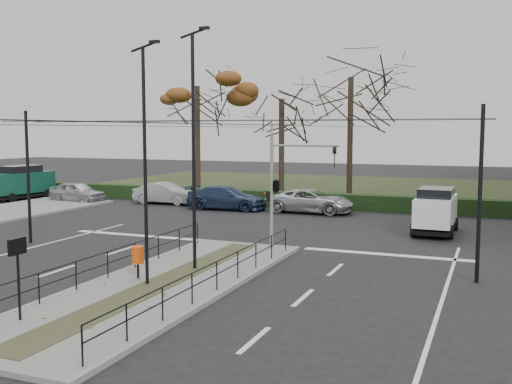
% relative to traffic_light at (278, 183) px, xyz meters
% --- Properties ---
extents(ground, '(140.00, 140.00, 0.00)m').
position_rel_traffic_light_xyz_m(ground, '(-1.52, -4.50, -2.89)').
color(ground, black).
rests_on(ground, ground).
extents(median_island, '(4.40, 15.00, 0.14)m').
position_rel_traffic_light_xyz_m(median_island, '(-1.52, -7.00, -2.82)').
color(median_island, slate).
rests_on(median_island, ground).
extents(park, '(38.00, 26.00, 0.10)m').
position_rel_traffic_light_xyz_m(park, '(-7.52, 27.50, -2.84)').
color(park, '#273219').
rests_on(park, ground).
extents(hedge, '(38.00, 1.00, 1.00)m').
position_rel_traffic_light_xyz_m(hedge, '(-7.52, 14.10, -2.39)').
color(hedge, black).
rests_on(hedge, ground).
extents(median_railing, '(4.14, 13.24, 0.92)m').
position_rel_traffic_light_xyz_m(median_railing, '(-1.52, -7.10, -1.91)').
color(median_railing, black).
rests_on(median_railing, median_island).
extents(catenary, '(20.00, 34.00, 6.00)m').
position_rel_traffic_light_xyz_m(catenary, '(-1.52, -2.88, 0.53)').
color(catenary, black).
rests_on(catenary, ground).
extents(traffic_light, '(3.21, 1.83, 4.72)m').
position_rel_traffic_light_xyz_m(traffic_light, '(0.00, 0.00, 0.00)').
color(traffic_light, gray).
rests_on(traffic_light, median_island).
extents(litter_bin, '(0.42, 0.42, 1.08)m').
position_rel_traffic_light_xyz_m(litter_bin, '(-2.63, -6.70, -1.97)').
color(litter_bin, black).
rests_on(litter_bin, median_island).
extents(info_panel, '(0.12, 0.57, 2.19)m').
position_rel_traffic_light_xyz_m(info_panel, '(-3.03, -11.74, -1.02)').
color(info_panel, black).
rests_on(info_panel, median_island).
extents(streetlamp_median_near, '(0.65, 0.13, 7.78)m').
position_rel_traffic_light_xyz_m(streetlamp_median_near, '(-1.86, -7.32, 1.21)').
color(streetlamp_median_near, black).
rests_on(streetlamp_median_near, median_island).
extents(streetlamp_median_far, '(0.71, 0.15, 8.56)m').
position_rel_traffic_light_xyz_m(streetlamp_median_far, '(-1.45, -4.79, 1.60)').
color(streetlamp_median_far, black).
rests_on(streetlamp_median_far, median_island).
extents(parked_car_first, '(4.42, 2.10, 1.46)m').
position_rel_traffic_light_xyz_m(parked_car_first, '(-19.09, 10.88, -2.16)').
color(parked_car_first, '#A3A5AA').
rests_on(parked_car_first, ground).
extents(parked_car_second, '(4.50, 1.70, 1.47)m').
position_rel_traffic_light_xyz_m(parked_car_second, '(-12.68, 12.26, -2.15)').
color(parked_car_second, '#A3A5AA').
rests_on(parked_car_second, ground).
extents(parked_car_third, '(5.33, 2.43, 1.51)m').
position_rel_traffic_light_xyz_m(parked_car_third, '(-7.55, 11.24, -2.13)').
color(parked_car_third, '#202E4B').
rests_on(parked_car_third, ground).
extents(parked_car_fourth, '(5.34, 2.56, 1.47)m').
position_rel_traffic_light_xyz_m(parked_car_fourth, '(-2.01, 11.79, -2.15)').
color(parked_car_fourth, '#A3A5AA').
rests_on(parked_car_fourth, ground).
extents(white_van, '(2.00, 4.22, 2.28)m').
position_rel_traffic_light_xyz_m(white_van, '(5.85, 6.91, -1.69)').
color(white_van, white).
rests_on(white_van, ground).
extents(green_van, '(2.47, 5.17, 2.51)m').
position_rel_traffic_light_xyz_m(green_van, '(-23.98, 10.66, -1.58)').
color(green_van, '#0D3C2C').
rests_on(green_van, ground).
extents(rust_tree, '(7.87, 7.87, 11.59)m').
position_rel_traffic_light_xyz_m(rust_tree, '(-15.88, 23.34, 6.01)').
color(rust_tree, black).
rests_on(rust_tree, park).
extents(bare_tree_center, '(8.16, 8.16, 12.06)m').
position_rel_traffic_light_xyz_m(bare_tree_center, '(-2.08, 22.38, 5.63)').
color(bare_tree_center, black).
rests_on(bare_tree_center, park).
extents(bare_tree_near, '(5.60, 5.60, 9.91)m').
position_rel_traffic_light_xyz_m(bare_tree_near, '(-7.32, 21.20, 4.11)').
color(bare_tree_near, black).
rests_on(bare_tree_near, park).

